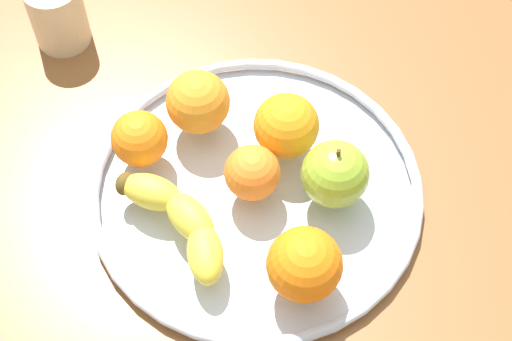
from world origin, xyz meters
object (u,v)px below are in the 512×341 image
(orange_center, at_px, (286,126))
(orange_back_left, at_px, (304,265))
(fruit_bowl, at_px, (256,189))
(orange_front_right, at_px, (140,139))
(apple, at_px, (335,174))
(ambient_mug, at_px, (57,13))
(orange_back_right, at_px, (254,175))
(orange_front_left, at_px, (201,100))
(banana, at_px, (178,218))

(orange_center, xyz_separation_m, orange_back_left, (-0.14, 0.09, 0.00))
(fruit_bowl, bearing_deg, orange_back_left, 165.69)
(orange_front_right, bearing_deg, apple, -139.90)
(ambient_mug, bearing_deg, orange_back_right, -171.31)
(orange_front_right, bearing_deg, orange_front_left, -90.10)
(orange_back_right, xyz_separation_m, orange_front_right, (0.11, 0.07, 0.00))
(orange_front_left, relative_size, orange_front_right, 1.16)
(apple, xyz_separation_m, orange_center, (0.08, 0.00, -0.00))
(orange_back_left, relative_size, orange_front_right, 1.22)
(orange_back_left, height_order, orange_front_right, orange_back_left)
(orange_back_right, bearing_deg, banana, 83.06)
(orange_center, bearing_deg, ambient_mug, 20.47)
(banana, bearing_deg, orange_front_left, -47.12)
(orange_front_right, bearing_deg, orange_back_left, -168.37)
(fruit_bowl, height_order, banana, banana)
(fruit_bowl, distance_m, orange_center, 0.08)
(orange_front_right, distance_m, ambient_mug, 0.23)
(ambient_mug, bearing_deg, banana, 173.18)
(orange_front_left, distance_m, orange_back_right, 0.11)
(fruit_bowl, bearing_deg, apple, -132.67)
(banana, distance_m, orange_center, 0.16)
(fruit_bowl, xyz_separation_m, apple, (-0.06, -0.06, 0.05))
(orange_back_left, distance_m, ambient_mug, 0.46)
(fruit_bowl, height_order, orange_back_right, orange_back_right)
(orange_back_right, bearing_deg, apple, -128.36)
(banana, bearing_deg, orange_back_left, -155.24)
(apple, bearing_deg, fruit_bowl, 47.33)
(orange_back_left, distance_m, orange_front_right, 0.23)
(banana, xyz_separation_m, orange_center, (0.02, -0.16, 0.02))
(orange_center, bearing_deg, fruit_bowl, 111.64)
(apple, xyz_separation_m, ambient_mug, (0.39, 0.12, -0.01))
(ambient_mug, bearing_deg, orange_front_left, -164.75)
(orange_back_left, height_order, ambient_mug, orange_back_left)
(apple, height_order, orange_back_right, apple)
(orange_front_right, bearing_deg, fruit_bowl, -144.42)
(apple, distance_m, orange_front_left, 0.17)
(fruit_bowl, relative_size, apple, 4.55)
(apple, bearing_deg, banana, 67.93)
(orange_center, distance_m, orange_back_left, 0.17)
(apple, relative_size, orange_back_left, 1.06)
(apple, xyz_separation_m, orange_back_left, (-0.06, 0.09, 0.00))
(orange_back_right, distance_m, ambient_mug, 0.34)
(apple, relative_size, orange_front_left, 1.12)
(banana, bearing_deg, apple, -114.46)
(orange_center, bearing_deg, orange_back_left, 147.96)
(orange_back_left, relative_size, orange_back_right, 1.25)
(orange_center, relative_size, orange_back_right, 1.20)
(banana, height_order, apple, apple)
(banana, relative_size, orange_front_left, 2.41)
(orange_back_left, bearing_deg, banana, 27.15)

